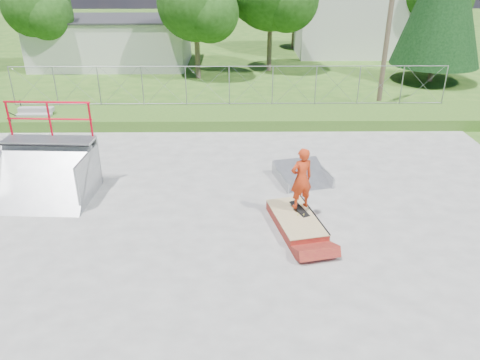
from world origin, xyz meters
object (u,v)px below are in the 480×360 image
object	(u,v)px
flat_bank_ramp	(303,175)
skater	(301,181)
grind_box	(296,222)
quarter_pipe	(39,158)

from	to	relation	value
flat_bank_ramp	skater	size ratio (longest dim) A/B	0.96
grind_box	skater	distance (m)	1.14
grind_box	skater	bearing A→B (deg)	55.37
skater	flat_bank_ramp	bearing A→B (deg)	-119.78
quarter_pipe	skater	distance (m)	7.74
quarter_pipe	grind_box	bearing A→B (deg)	-9.82
flat_bank_ramp	skater	bearing A→B (deg)	-113.00
flat_bank_ramp	quarter_pipe	bearing A→B (deg)	174.87
grind_box	quarter_pipe	xyz separation A→B (m)	(-7.49, 1.70, 1.23)
grind_box	flat_bank_ramp	size ratio (longest dim) A/B	1.44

